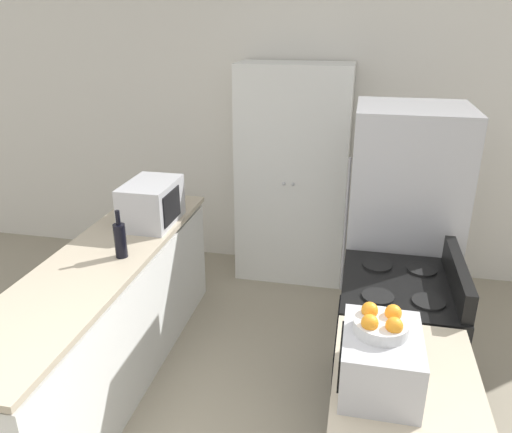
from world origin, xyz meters
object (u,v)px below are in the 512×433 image
stove (393,348)px  wine_bottle (120,239)px  fruit_bowl (381,323)px  toaster_oven (380,360)px  refrigerator (401,232)px  pantry_cabinet (292,176)px  microwave (152,203)px

stove → wine_bottle: (-1.67, -0.02, 0.55)m
stove → fruit_bowl: (-0.15, -0.86, 0.71)m
wine_bottle → toaster_oven: size_ratio=0.78×
refrigerator → fruit_bowl: bearing=-96.7°
toaster_oven → refrigerator: bearing=83.7°
stove → wine_bottle: 1.76m
fruit_bowl → stove: bearing=80.0°
pantry_cabinet → refrigerator: 1.25m
pantry_cabinet → refrigerator: pantry_cabinet is taller
microwave → fruit_bowl: size_ratio=2.26×
refrigerator → microwave: (-1.74, -0.23, 0.17)m
pantry_cabinet → fruit_bowl: bearing=-74.4°
fruit_bowl → refrigerator: bearing=83.3°
pantry_cabinet → microwave: pantry_cabinet is taller
stove → wine_bottle: wine_bottle is taller
stove → fruit_bowl: bearing=-100.0°
microwave → toaster_oven: 2.11m
microwave → fruit_bowl: 2.09m
microwave → fruit_bowl: bearing=-41.9°
stove → microwave: 1.88m
wine_bottle → fruit_bowl: fruit_bowl is taller
pantry_cabinet → toaster_oven: 2.61m
microwave → refrigerator: bearing=7.4°
stove → pantry_cabinet: bearing=117.4°
wine_bottle → fruit_bowl: (1.52, -0.84, 0.16)m
fruit_bowl → wine_bottle: bearing=151.2°
stove → toaster_oven: toaster_oven is taller
microwave → fruit_bowl: fruit_bowl is taller
refrigerator → fruit_bowl: 1.66m
wine_bottle → toaster_oven: (1.53, -0.86, 0.00)m
pantry_cabinet → stove: bearing=-62.6°
stove → refrigerator: bearing=86.9°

